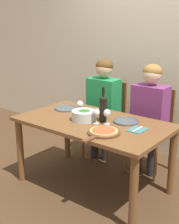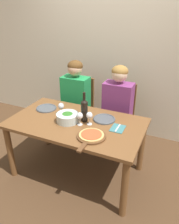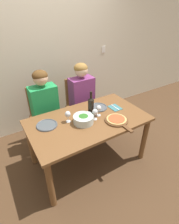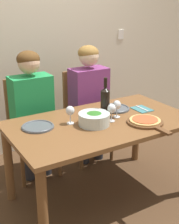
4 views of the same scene
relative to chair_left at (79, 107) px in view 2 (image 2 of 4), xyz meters
name	(u,v)px [view 2 (image 2 of 4)]	position (x,y,z in m)	size (l,w,h in m)	color
ground_plane	(78,171)	(0.35, -0.76, -0.52)	(40.00, 40.00, 0.00)	#4C331E
back_wall	(115,47)	(0.35, 0.51, 0.83)	(10.00, 0.06, 2.70)	beige
dining_table	(76,129)	(0.35, -0.76, 0.11)	(1.52, 0.87, 0.73)	brown
chair_left	(79,107)	(0.00, 0.00, 0.00)	(0.42, 0.42, 0.96)	brown
chair_right	(119,115)	(0.63, 0.00, 0.00)	(0.42, 0.42, 0.96)	brown
person_woman	(75,95)	(0.00, -0.11, 0.24)	(0.47, 0.51, 1.25)	#28282D
person_man	(117,102)	(0.63, -0.11, 0.24)	(0.47, 0.51, 1.25)	#28282D
wine_bottle	(84,110)	(0.43, -0.70, 0.35)	(0.08, 0.08, 0.35)	black
broccoli_bowl	(68,117)	(0.26, -0.79, 0.26)	(0.25, 0.25, 0.11)	silver
dinner_plate_left	(46,108)	(-0.15, -0.61, 0.22)	(0.26, 0.26, 0.02)	#4C5156
dinner_plate_right	(104,119)	(0.62, -0.58, 0.22)	(0.26, 0.26, 0.02)	#4C5156
pizza_on_board	(91,136)	(0.64, -0.98, 0.22)	(0.29, 0.43, 0.04)	brown
wine_glass_left	(61,107)	(0.11, -0.67, 0.31)	(0.07, 0.07, 0.15)	silver
wine_glass_right	(89,116)	(0.51, -0.75, 0.31)	(0.07, 0.07, 0.15)	silver
wine_glass_centre	(80,116)	(0.42, -0.80, 0.31)	(0.07, 0.07, 0.15)	silver
fork_on_napkin	(118,128)	(0.83, -0.71, 0.21)	(0.14, 0.18, 0.01)	#387075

